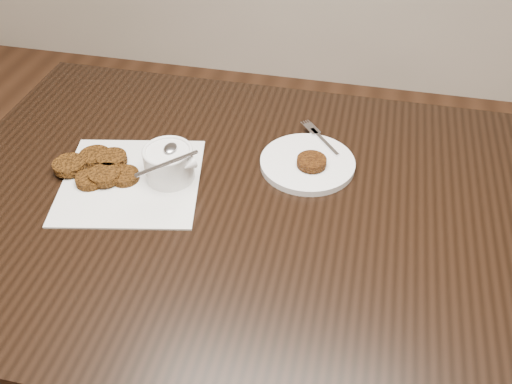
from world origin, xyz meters
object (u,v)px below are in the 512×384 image
at_px(sauce_ramekin, 167,150).
at_px(plate_with_patty, 308,160).
at_px(napkin, 131,181).
at_px(table, 274,323).

xyz_separation_m(sauce_ramekin, plate_with_patty, (0.27, 0.10, -0.06)).
relative_size(napkin, sauce_ramekin, 2.02).
height_order(napkin, sauce_ramekin, sauce_ramekin).
height_order(table, plate_with_patty, plate_with_patty).
xyz_separation_m(table, plate_with_patty, (0.04, 0.14, 0.39)).
bearing_deg(plate_with_patty, napkin, -159.24).
distance_m(table, plate_with_patty, 0.42).
distance_m(table, sauce_ramekin, 0.51).
relative_size(table, napkin, 5.01).
distance_m(napkin, sauce_ramekin, 0.11).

